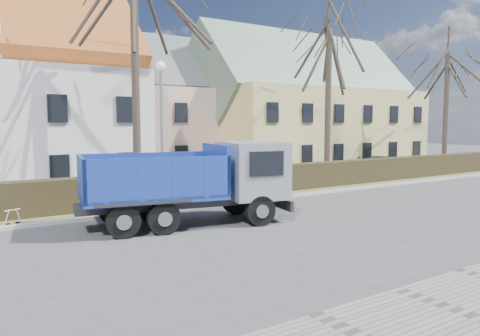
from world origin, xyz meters
TOP-DOWN VIEW (x-y plane):
  - ground at (0.00, 0.00)m, footprint 120.00×120.00m
  - curb_far at (0.00, 4.60)m, footprint 80.00×0.30m
  - grass_strip at (0.00, 6.20)m, footprint 80.00×3.00m
  - hedge at (0.00, 6.00)m, footprint 60.00×0.90m
  - building_pink at (4.00, 20.00)m, footprint 10.80×8.80m
  - building_yellow at (16.00, 17.00)m, footprint 18.80×10.80m
  - tree_1 at (-2.00, 8.50)m, footprint 9.20×9.20m
  - tree_2 at (10.00, 8.50)m, footprint 8.00×8.00m
  - tree_3 at (22.00, 8.50)m, footprint 7.60×7.60m
  - dump_truck at (-3.04, 2.06)m, footprint 7.53×3.99m
  - streetlight at (-1.43, 7.00)m, footprint 0.48×0.48m
  - cart_frame at (-7.97, 4.78)m, footprint 0.84×0.66m
  - parked_car_b at (16.97, 9.99)m, footprint 3.84×1.69m

SIDE VIEW (x-z plane):
  - ground at x=0.00m, z-range 0.00..0.00m
  - grass_strip at x=0.00m, z-range 0.00..0.10m
  - curb_far at x=0.00m, z-range 0.00..0.12m
  - cart_frame at x=-7.97m, z-range 0.00..0.67m
  - parked_car_b at x=16.97m, z-range 0.00..1.10m
  - hedge at x=0.00m, z-range 0.00..1.30m
  - dump_truck at x=-3.04m, z-range 0.00..2.86m
  - streetlight at x=-1.43m, z-range 0.00..6.16m
  - building_pink at x=4.00m, z-range 0.00..8.00m
  - building_yellow at x=16.00m, z-range 0.00..8.50m
  - tree_3 at x=22.00m, z-range 0.00..10.45m
  - tree_2 at x=10.00m, z-range 0.00..11.00m
  - tree_1 at x=-2.00m, z-range 0.00..12.65m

